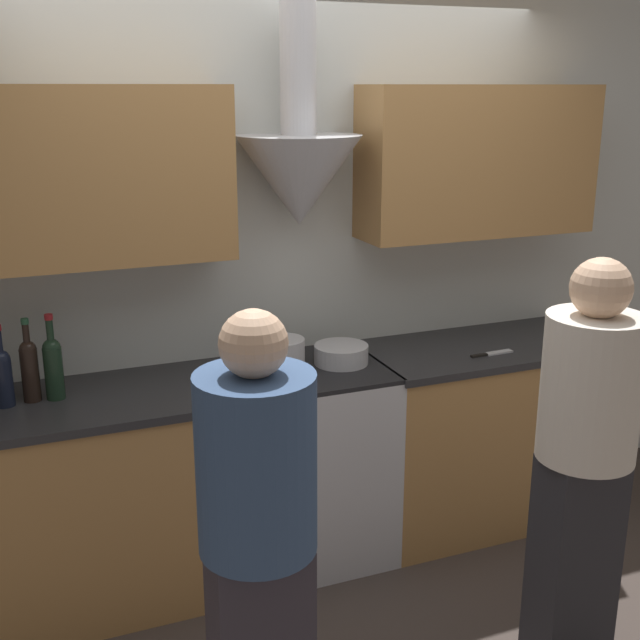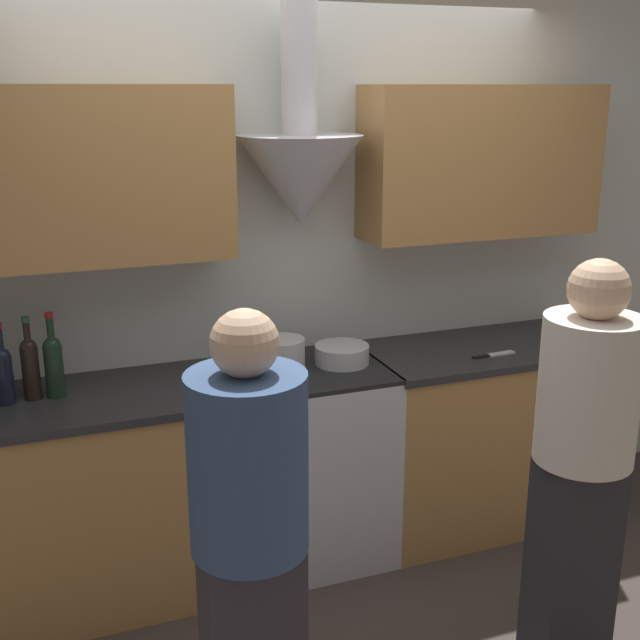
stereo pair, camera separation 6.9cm
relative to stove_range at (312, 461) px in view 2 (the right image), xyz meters
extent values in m
plane|color=#423833|center=(0.00, -0.34, -0.47)|extent=(12.00, 12.00, 0.00)
cube|color=silver|center=(0.00, 0.33, 0.83)|extent=(8.40, 0.06, 2.60)
cone|color=silver|center=(0.00, 0.15, 1.28)|extent=(0.55, 0.55, 0.39)
cylinder|color=silver|center=(0.00, 0.15, 1.78)|extent=(0.15, 0.15, 0.61)
cube|color=#B27F47|center=(-1.04, 0.15, 1.33)|extent=(1.44, 0.32, 0.70)
cube|color=#B27F47|center=(0.91, 0.15, 1.33)|extent=(1.17, 0.32, 0.70)
cube|color=#B27F47|center=(-1.04, 0.00, -0.02)|extent=(1.44, 0.60, 0.89)
cube|color=#28282B|center=(-1.04, 0.00, 0.44)|extent=(1.46, 0.62, 0.03)
cube|color=#B27F47|center=(0.91, 0.00, -0.02)|extent=(1.17, 0.60, 0.89)
cube|color=#28282B|center=(0.91, 0.00, 0.44)|extent=(1.19, 0.62, 0.03)
cube|color=silver|center=(0.00, 0.00, -0.01)|extent=(0.65, 0.60, 0.91)
cube|color=black|center=(0.00, -0.30, -0.05)|extent=(0.46, 0.01, 0.41)
cube|color=black|center=(0.00, 0.00, 0.45)|extent=(0.65, 0.60, 0.02)
cube|color=silver|center=(0.00, 0.27, 0.39)|extent=(0.65, 0.06, 0.10)
cylinder|color=black|center=(-1.29, 0.03, 0.56)|extent=(0.08, 0.08, 0.19)
sphere|color=black|center=(-1.29, 0.03, 0.65)|extent=(0.07, 0.07, 0.07)
cylinder|color=black|center=(-1.18, 0.05, 0.57)|extent=(0.07, 0.07, 0.22)
sphere|color=black|center=(-1.18, 0.05, 0.68)|extent=(0.07, 0.07, 0.07)
cylinder|color=black|center=(-1.18, 0.05, 0.74)|extent=(0.03, 0.03, 0.09)
cylinder|color=#234C33|center=(-1.18, 0.05, 0.79)|extent=(0.03, 0.03, 0.02)
cylinder|color=black|center=(-1.09, 0.04, 0.57)|extent=(0.08, 0.08, 0.22)
sphere|color=black|center=(-1.09, 0.04, 0.68)|extent=(0.07, 0.07, 0.07)
cylinder|color=black|center=(-1.09, 0.04, 0.74)|extent=(0.03, 0.03, 0.10)
cylinder|color=maroon|center=(-1.09, 0.04, 0.80)|extent=(0.03, 0.03, 0.02)
cylinder|color=silver|center=(-0.15, -0.02, 0.54)|extent=(0.20, 0.20, 0.16)
cylinder|color=silver|center=(0.15, 0.00, 0.50)|extent=(0.25, 0.25, 0.09)
sphere|color=orange|center=(1.31, -0.02, 0.50)|extent=(0.07, 0.07, 0.07)
cube|color=silver|center=(0.90, -0.14, 0.46)|extent=(0.14, 0.04, 0.01)
cube|color=black|center=(0.78, -0.15, 0.46)|extent=(0.09, 0.03, 0.01)
cylinder|color=#38517A|center=(-0.62, -1.15, 0.63)|extent=(0.35, 0.35, 0.55)
sphere|color=#E0B28E|center=(-0.62, -1.15, 0.99)|extent=(0.20, 0.20, 0.20)
cube|color=#28282D|center=(0.64, -1.07, -0.04)|extent=(0.30, 0.19, 0.85)
cylinder|color=silver|center=(0.64, -1.07, 0.65)|extent=(0.35, 0.35, 0.53)
sphere|color=#E0B28E|center=(0.64, -1.07, 1.02)|extent=(0.21, 0.21, 0.21)
camera|label=1|loc=(-1.23, -3.16, 1.67)|focal=45.00mm
camera|label=2|loc=(-1.16, -3.19, 1.67)|focal=45.00mm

